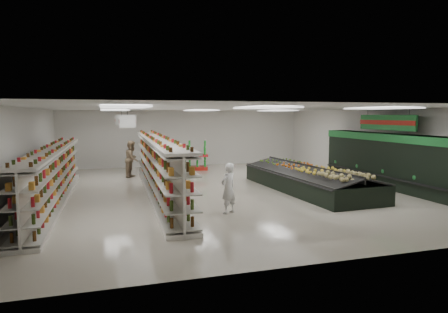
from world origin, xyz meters
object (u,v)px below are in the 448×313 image
object	(u,v)px
gondola_center	(158,168)
shopper_main	(228,188)
produce_island	(308,179)
shopper_background	(132,159)
gondola_left	(53,178)
soda_endcap	(197,157)

from	to	relation	value
gondola_center	shopper_main	world-z (taller)	gondola_center
gondola_center	produce_island	world-z (taller)	gondola_center
gondola_center	shopper_background	bearing A→B (deg)	100.79
gondola_left	shopper_main	size ratio (longest dim) A/B	6.92
produce_island	shopper_main	distance (m)	4.85
gondola_center	soda_endcap	xyz separation A→B (m)	(2.86, 5.78, -0.24)
soda_endcap	shopper_main	size ratio (longest dim) A/B	0.95
produce_island	shopper_background	size ratio (longest dim) A/B	3.96
gondola_center	shopper_main	size ratio (longest dim) A/B	7.79
soda_endcap	shopper_background	size ratio (longest dim) A/B	0.84
produce_island	shopper_main	world-z (taller)	shopper_main
gondola_left	produce_island	size ratio (longest dim) A/B	1.53
gondola_left	gondola_center	size ratio (longest dim) A/B	0.89
produce_island	soda_endcap	xyz separation A→B (m)	(-2.81, 6.99, 0.25)
gondola_center	produce_island	xyz separation A→B (m)	(5.68, -1.21, -0.49)
gondola_left	soda_endcap	distance (m)	9.13
produce_island	soda_endcap	world-z (taller)	soda_endcap
gondola_left	produce_island	bearing A→B (deg)	-2.12
produce_island	soda_endcap	size ratio (longest dim) A/B	4.73
gondola_left	soda_endcap	xyz separation A→B (m)	(6.47, 6.44, -0.13)
shopper_main	gondola_left	bearing A→B (deg)	-61.98
shopper_background	gondola_center	bearing A→B (deg)	-145.80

